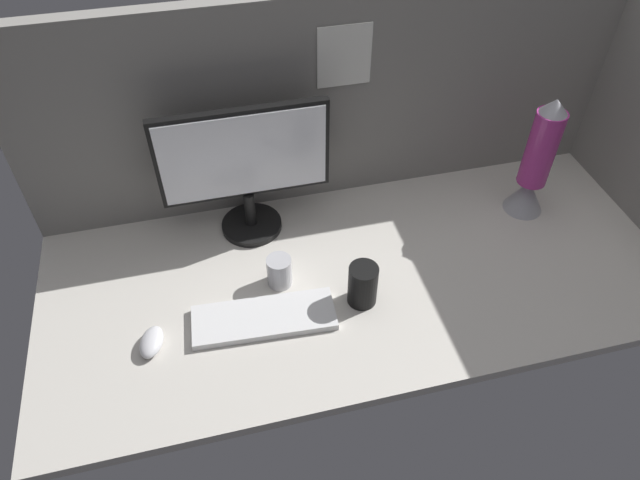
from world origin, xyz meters
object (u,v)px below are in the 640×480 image
(monitor, at_px, (245,165))
(mug_black_travel, at_px, (363,285))
(lava_lamp, at_px, (535,166))
(mouse, at_px, (152,342))
(mug_steel, at_px, (279,271))
(keyboard, at_px, (264,318))

(monitor, relative_size, mug_black_travel, 3.86)
(lava_lamp, bearing_deg, mug_black_travel, -158.42)
(mouse, bearing_deg, mug_steel, 36.82)
(monitor, xyz_separation_m, mug_steel, (0.04, -0.24, -0.18))
(mouse, relative_size, mug_black_travel, 0.78)
(mug_steel, bearing_deg, monitor, 99.42)
(mug_black_travel, xyz_separation_m, mug_steel, (-0.20, 0.11, -0.02))
(monitor, relative_size, lava_lamp, 1.23)
(mouse, height_order, mug_steel, mug_steel)
(keyboard, distance_m, mouse, 0.29)
(mug_black_travel, xyz_separation_m, lava_lamp, (0.60, 0.24, 0.10))
(monitor, xyz_separation_m, mug_black_travel, (0.24, -0.36, -0.17))
(monitor, height_order, lava_lamp, monitor)
(monitor, distance_m, keyboard, 0.42)
(mouse, bearing_deg, keyboard, 18.88)
(mouse, distance_m, lava_lamp, 1.18)
(mug_black_travel, bearing_deg, mouse, -178.14)
(mug_steel, bearing_deg, keyboard, -118.82)
(keyboard, bearing_deg, monitor, 89.71)
(monitor, relative_size, keyboard, 1.29)
(lava_lamp, bearing_deg, monitor, 171.71)
(monitor, distance_m, lava_lamp, 0.85)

